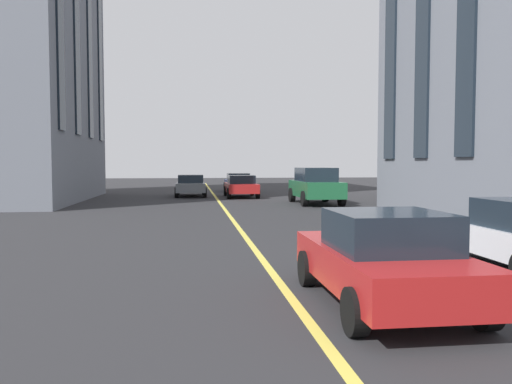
{
  "coord_description": "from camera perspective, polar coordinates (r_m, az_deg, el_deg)",
  "views": [
    {
      "loc": [
        5.15,
        1.53,
        2.08
      ],
      "look_at": [
        16.22,
        0.11,
        1.46
      ],
      "focal_mm": 35.73,
      "sensor_mm": 36.0,
      "label": 1
    }
  ],
  "objects": [
    {
      "name": "car_red_far",
      "position": [
        31.73,
        -1.68,
        0.69
      ],
      "size": [
        4.4,
        1.95,
        1.37
      ],
      "color": "#B21E1E",
      "rests_on": "ground_plane"
    },
    {
      "name": "car_grey_near",
      "position": [
        33.06,
        -7.32,
        0.76
      ],
      "size": [
        4.4,
        1.95,
        1.37
      ],
      "color": "slate",
      "rests_on": "ground_plane"
    },
    {
      "name": "car_green_parked_b",
      "position": [
        26.59,
        6.69,
        0.76
      ],
      "size": [
        4.7,
        2.14,
        1.88
      ],
      "color": "#1E6038",
      "rests_on": "ground_plane"
    },
    {
      "name": "car_blue_oncoming",
      "position": [
        38.29,
        -2.03,
        1.11
      ],
      "size": [
        4.4,
        1.95,
        1.37
      ],
      "color": "navy",
      "rests_on": "ground_plane"
    },
    {
      "name": "car_red_parked_a",
      "position": [
        7.75,
        14.13,
        -7.21
      ],
      "size": [
        3.9,
        1.89,
        1.4
      ],
      "color": "#B21E1E",
      "rests_on": "ground_plane"
    },
    {
      "name": "lane_centre_line",
      "position": [
        15.08,
        -1.41,
        -4.75
      ],
      "size": [
        80.0,
        0.16,
        0.01
      ],
      "color": "#D8C64C",
      "rests_on": "ground_plane"
    }
  ]
}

